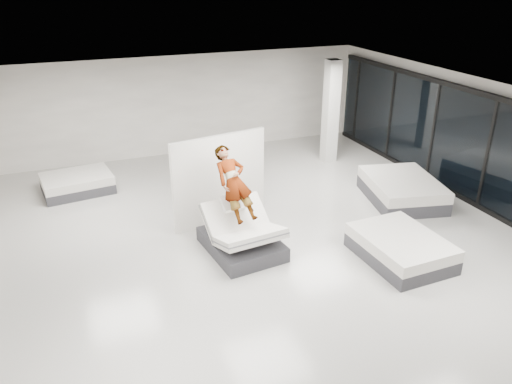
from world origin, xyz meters
TOP-DOWN VIEW (x-y plane):
  - room at (0.00, 0.00)m, footprint 14.00×14.04m
  - hero_bed at (-0.53, 0.20)m, footprint 1.57×1.98m
  - person at (-0.56, 0.51)m, footprint 0.82×1.67m
  - remote at (-0.31, 0.19)m, footprint 0.07×0.15m
  - divider_panel at (-0.52, 1.71)m, footprint 2.39×0.54m
  - flat_bed_right_far at (4.32, 1.10)m, footprint 2.14×2.56m
  - flat_bed_right_near at (2.47, -1.36)m, footprint 1.56×2.05m
  - flat_bed_left_far at (-3.65, 4.87)m, footprint 1.96×1.57m
  - column at (4.00, 4.50)m, footprint 0.40×0.40m
  - storefront_glazing at (5.90, 0.00)m, footprint 0.12×13.40m

SIDE VIEW (x-z plane):
  - flat_bed_left_far at x=-3.65m, z-range 0.00..0.50m
  - flat_bed_right_near at x=2.47m, z-range 0.00..0.55m
  - flat_bed_right_far at x=4.32m, z-range 0.00..0.62m
  - hero_bed at x=-0.53m, z-range -0.22..0.94m
  - remote at x=-0.31m, z-range 0.95..1.02m
  - divider_panel at x=-0.52m, z-range 0.00..2.19m
  - person at x=-0.56m, z-range 0.47..1.94m
  - storefront_glazing at x=5.90m, z-range -0.01..2.91m
  - room at x=0.00m, z-range 0.00..3.20m
  - column at x=4.00m, z-range 0.00..3.20m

